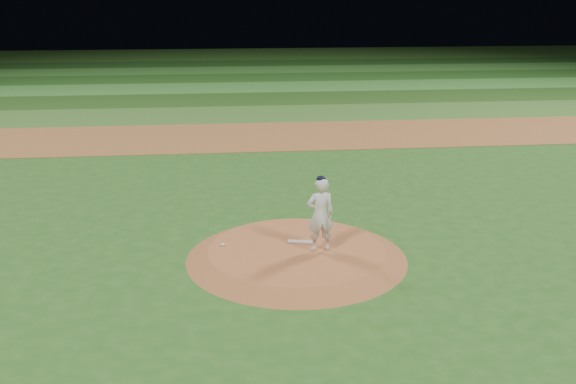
{
  "coord_description": "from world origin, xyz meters",
  "views": [
    {
      "loc": [
        -1.79,
        -14.68,
        6.41
      ],
      "look_at": [
        0.0,
        2.0,
        1.1
      ],
      "focal_mm": 40.0,
      "sensor_mm": 36.0,
      "label": 1
    }
  ],
  "objects_px": {
    "pitching_rubber": "(301,242)",
    "rosin_bag": "(223,245)",
    "pitchers_mound": "(297,253)",
    "pitcher_on_mound": "(320,214)"
  },
  "relations": [
    {
      "from": "rosin_bag",
      "to": "pitcher_on_mound",
      "type": "xyz_separation_m",
      "value": [
        2.39,
        -0.55,
        0.91
      ]
    },
    {
      "from": "pitching_rubber",
      "to": "pitchers_mound",
      "type": "bearing_deg",
      "value": -100.76
    },
    {
      "from": "rosin_bag",
      "to": "pitcher_on_mound",
      "type": "distance_m",
      "value": 2.62
    },
    {
      "from": "pitcher_on_mound",
      "to": "pitching_rubber",
      "type": "bearing_deg",
      "value": 125.71
    },
    {
      "from": "pitching_rubber",
      "to": "rosin_bag",
      "type": "height_order",
      "value": "rosin_bag"
    },
    {
      "from": "pitching_rubber",
      "to": "pitcher_on_mound",
      "type": "xyz_separation_m",
      "value": [
        0.4,
        -0.55,
        0.92
      ]
    },
    {
      "from": "rosin_bag",
      "to": "pitcher_on_mound",
      "type": "bearing_deg",
      "value": -12.92
    },
    {
      "from": "pitchers_mound",
      "to": "rosin_bag",
      "type": "relative_size",
      "value": 52.51
    },
    {
      "from": "pitching_rubber",
      "to": "rosin_bag",
      "type": "distance_m",
      "value": 1.99
    },
    {
      "from": "pitchers_mound",
      "to": "pitching_rubber",
      "type": "height_order",
      "value": "pitching_rubber"
    }
  ]
}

